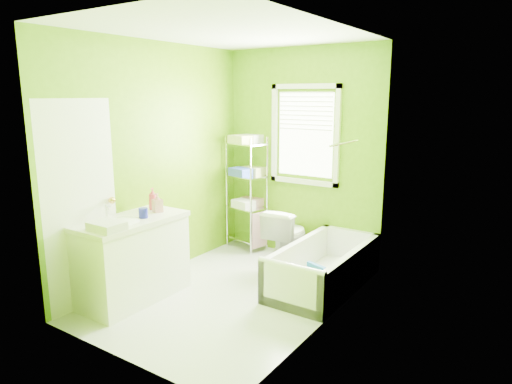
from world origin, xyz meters
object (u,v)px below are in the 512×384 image
Objects in this scene: vanity at (132,256)px; wire_shelf_unit at (248,181)px; toilet at (287,236)px; bathtub at (323,273)px.

vanity is 0.73× the size of wire_shelf_unit.
wire_shelf_unit is at bearing -23.29° from toilet.
wire_shelf_unit is (-0.73, 0.23, 0.57)m from toilet.
bathtub is 1.72m from wire_shelf_unit.
vanity reaches higher than toilet.
bathtub is 1.35× the size of vanity.
wire_shelf_unit is at bearing 156.33° from bathtub.
vanity is (-0.80, -1.70, 0.09)m from toilet.
toilet reaches higher than bathtub.
wire_shelf_unit is (-1.40, 0.62, 0.77)m from bathtub.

